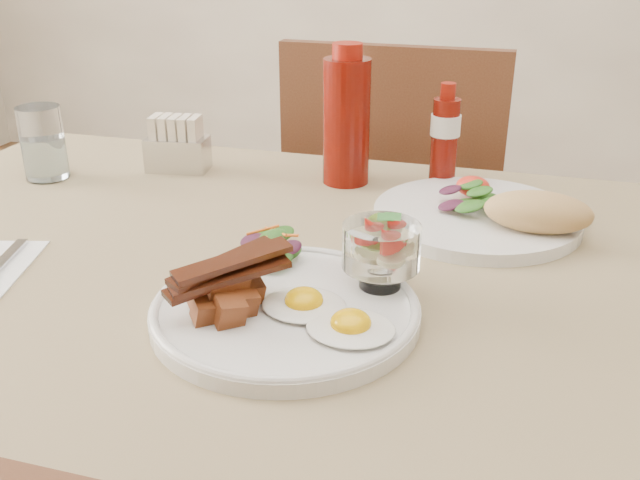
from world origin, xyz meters
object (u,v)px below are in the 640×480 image
at_px(sugar_caddy, 177,147).
at_px(second_plate, 491,214).
at_px(chair_far, 396,231).
at_px(fruit_cup, 381,247).
at_px(water_glass, 44,147).
at_px(table, 302,334).
at_px(hot_sauce_bottle, 445,137).
at_px(ketchup_bottle, 346,119).
at_px(main_plate, 286,311).

bearing_deg(sugar_caddy, second_plate, -19.03).
bearing_deg(sugar_caddy, chair_far, 42.16).
relative_size(chair_far, fruit_cup, 10.95).
distance_m(chair_far, water_glass, 0.73).
height_order(table, hot_sauce_bottle, hot_sauce_bottle).
height_order(second_plate, sugar_caddy, sugar_caddy).
xyz_separation_m(fruit_cup, hot_sauce_bottle, (0.02, 0.39, 0.01)).
bearing_deg(second_plate, fruit_cup, -113.09).
bearing_deg(hot_sauce_bottle, ketchup_bottle, -170.15).
bearing_deg(ketchup_bottle, hot_sauce_bottle, 9.85).
height_order(table, chair_far, chair_far).
distance_m(table, hot_sauce_bottle, 0.40).
height_order(second_plate, hot_sauce_bottle, hot_sauce_bottle).
height_order(chair_far, sugar_caddy, chair_far).
relative_size(ketchup_bottle, hot_sauce_bottle, 1.35).
height_order(main_plate, hot_sauce_bottle, hot_sauce_bottle).
height_order(main_plate, ketchup_bottle, ketchup_bottle).
height_order(fruit_cup, hot_sauce_bottle, hot_sauce_bottle).
bearing_deg(water_glass, hot_sauce_bottle, 12.91).
xyz_separation_m(chair_far, water_glass, (-0.49, -0.46, 0.28)).
xyz_separation_m(second_plate, hot_sauce_bottle, (-0.08, 0.15, 0.06)).
relative_size(table, chair_far, 1.43).
relative_size(chair_far, sugar_caddy, 8.80).
height_order(sugar_caddy, water_glass, water_glass).
bearing_deg(ketchup_bottle, sugar_caddy, -175.84).
xyz_separation_m(fruit_cup, water_glass, (-0.60, 0.25, -0.01)).
bearing_deg(main_plate, fruit_cup, 38.58).
distance_m(main_plate, second_plate, 0.36).
relative_size(fruit_cup, water_glass, 0.73).
height_order(ketchup_bottle, water_glass, ketchup_bottle).
bearing_deg(hot_sauce_bottle, sugar_caddy, -173.85).
bearing_deg(chair_far, ketchup_bottle, -94.42).
bearing_deg(fruit_cup, ketchup_bottle, 109.82).
distance_m(fruit_cup, hot_sauce_bottle, 0.39).
relative_size(chair_far, hot_sauce_bottle, 5.82).
bearing_deg(ketchup_bottle, chair_far, 85.58).
distance_m(main_plate, fruit_cup, 0.12).
height_order(table, water_glass, water_glass).
bearing_deg(water_glass, second_plate, -0.61).
distance_m(chair_far, ketchup_bottle, 0.48).
relative_size(table, water_glass, 11.48).
relative_size(table, ketchup_bottle, 6.18).
relative_size(second_plate, ketchup_bottle, 1.34).
distance_m(chair_far, second_plate, 0.57).
xyz_separation_m(table, chair_far, (0.00, 0.66, -0.14)).
xyz_separation_m(fruit_cup, second_plate, (0.10, 0.24, -0.04)).
height_order(chair_far, water_glass, chair_far).
xyz_separation_m(main_plate, fruit_cup, (0.09, 0.07, 0.05)).
bearing_deg(table, ketchup_bottle, 94.78).
bearing_deg(fruit_cup, table, 157.75).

